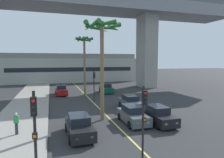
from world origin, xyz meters
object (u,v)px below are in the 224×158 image
Objects in this scene: car_queue_fifth at (158,115)px; traffic_light_median_far at (94,82)px; car_queue_sixth at (131,103)px; palm_tree_mid_median at (102,38)px; car_queue_second at (79,126)px; car_queue_fourth at (106,88)px; pedestrian_mid_block at (16,123)px; traffic_light_left_sidewalk_corner at (35,128)px; car_queue_front at (61,90)px; car_queue_third at (133,115)px; traffic_light_median_near at (144,114)px; palm_tree_near_median at (84,48)px.

traffic_light_median_far is (-3.46, 10.42, 1.99)m from car_queue_fifth.
palm_tree_mid_median is (-4.14, -3.08, 6.83)m from car_queue_sixth.
car_queue_fourth is (7.16, 18.03, 0.00)m from car_queue_second.
car_queue_sixth is 2.54× the size of pedestrian_mid_block.
car_queue_front is at bearing 84.72° from traffic_light_left_sidewalk_corner.
car_queue_fourth is at bearing 89.52° from car_queue_fifth.
car_queue_third and car_queue_fourth have the same top height.
car_queue_front and car_queue_fourth have the same top height.
car_queue_third is 7.01m from traffic_light_median_near.
traffic_light_median_near is at bearing -127.13° from car_queue_fifth.
palm_tree_mid_median is (-2.34, 1.70, 6.83)m from car_queue_third.
pedestrian_mid_block reaches higher than car_queue_sixth.
car_queue_third is 5.10m from car_queue_sixth.
car_queue_fifth is at bearing -67.01° from car_queue_front.
pedestrian_mid_block is (-11.41, 0.52, 0.28)m from car_queue_fifth.
traffic_light_median_far reaches higher than car_queue_fifth.
pedestrian_mid_block is (-11.15, -5.08, 0.28)m from car_queue_sixth.
car_queue_third is 0.45× the size of palm_tree_near_median.
traffic_light_median_far is at bearing 83.28° from palm_tree_mid_median.
traffic_light_median_near reaches higher than pedestrian_mid_block.
car_queue_fifth is 1.00× the size of car_queue_sixth.
traffic_light_median_far is 0.46× the size of palm_tree_mid_median.
palm_tree_mid_median is (-4.39, 2.52, 6.83)m from car_queue_fifth.
car_queue_third is 1.00× the size of car_queue_fifth.
car_queue_second is 8.02m from palm_tree_mid_median.
traffic_light_median_near reaches higher than car_queue_fourth.
car_queue_front is 13.74m from car_queue_sixth.
traffic_light_median_far is (-3.60, -6.83, 1.99)m from car_queue_fourth.
traffic_light_median_near is (2.82, -4.76, 1.99)m from car_queue_second.
palm_tree_mid_median reaches higher than car_queue_fifth.
car_queue_fifth is (7.01, 0.78, 0.00)m from car_queue_second.
car_queue_second is at bearing -107.60° from traffic_light_median_far.
palm_tree_near_median reaches higher than car_queue_fourth.
traffic_light_median_near is 9.40m from palm_tree_mid_median.
traffic_light_left_sidewalk_corner is at bearing -113.73° from car_queue_second.
car_queue_fifth is 11.84m from traffic_light_left_sidewalk_corner.
traffic_light_left_sidewalk_corner is 23.16m from palm_tree_near_median.
traffic_light_median_far is (-3.21, 4.82, 1.99)m from car_queue_sixth.
traffic_light_median_far is (6.12, 17.04, -0.15)m from traffic_light_left_sidewalk_corner.
car_queue_third is 0.45× the size of palm_tree_mid_median.
traffic_light_left_sidewalk_corner is at bearing -127.35° from car_queue_sixth.
palm_tree_near_median is at bearing 87.61° from palm_tree_mid_median.
car_queue_second and car_queue_fifth have the same top height.
car_queue_third and car_queue_fifth have the same top height.
traffic_light_median_near is 2.59× the size of pedestrian_mid_block.
palm_tree_near_median is at bearing -154.63° from car_queue_fourth.
palm_tree_near_median is (-1.81, 14.53, 6.66)m from car_queue_third.
palm_tree_near_median is (3.51, -2.00, 6.66)m from car_queue_front.
pedestrian_mid_block reaches higher than car_queue_front.
car_queue_second is at bearing 120.61° from traffic_light_median_near.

